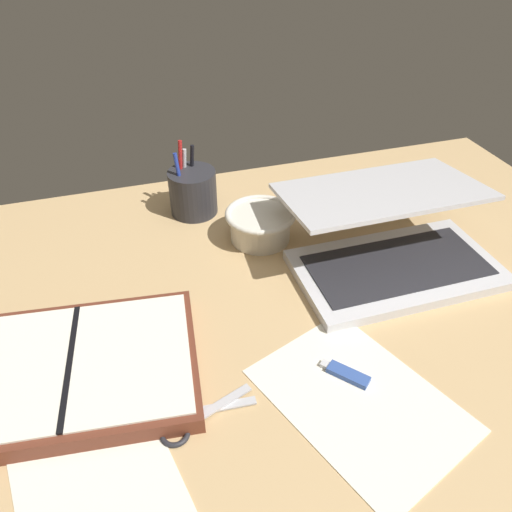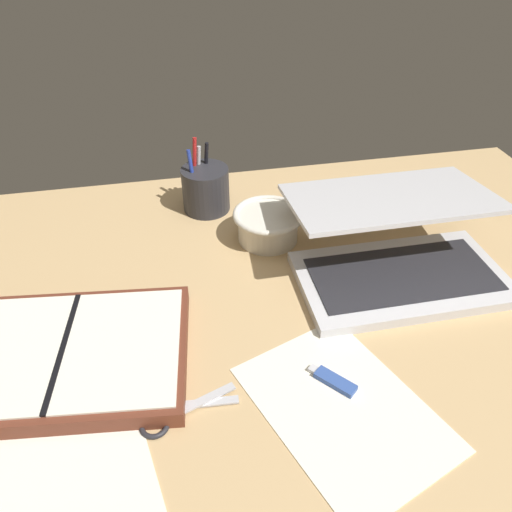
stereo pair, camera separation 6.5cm
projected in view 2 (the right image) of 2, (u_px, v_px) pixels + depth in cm
name	position (u px, v px, depth cm)	size (l,w,h in cm)	color
desk_top	(282.00, 322.00, 80.41)	(140.00, 100.00, 2.00)	tan
laptop	(398.00, 250.00, 86.19)	(35.41, 29.08, 13.44)	silver
bowl	(268.00, 224.00, 95.08)	(13.46, 13.46, 6.10)	silver
pen_cup	(206.00, 189.00, 103.18)	(9.72, 9.72, 15.12)	#28282D
planner	(65.00, 355.00, 71.60)	(37.30, 28.47, 3.15)	brown
scissors	(165.00, 413.00, 65.20)	(13.63, 6.57, 0.80)	#B7B7BC
paper_sheet_front	(344.00, 408.00, 66.20)	(19.39, 27.15, 0.16)	silver
paper_sheet_beside_planner	(75.00, 479.00, 58.41)	(17.75, 26.04, 0.16)	silver
usb_drive	(334.00, 381.00, 69.16)	(5.88, 6.52, 1.00)	#33519E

